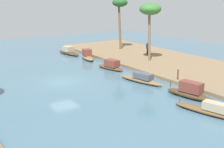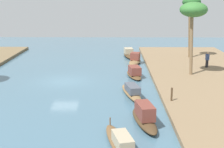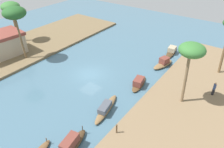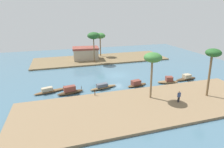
# 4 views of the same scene
# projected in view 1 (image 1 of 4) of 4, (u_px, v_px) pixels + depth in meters

# --- Properties ---
(river_water) EXTENTS (65.09, 65.09, 0.00)m
(river_water) POSITION_uv_depth(u_px,v_px,m) (63.00, 82.00, 29.41)
(river_water) COLOR #476B7F
(river_water) RESTS_ON ground
(riverbank_left) EXTENTS (36.79, 11.38, 0.34)m
(riverbank_left) POSITION_uv_depth(u_px,v_px,m) (168.00, 62.00, 36.98)
(riverbank_left) COLOR #846B4C
(riverbank_left) RESTS_ON ground
(sampan_midstream) EXTENTS (5.14, 2.00, 0.99)m
(sampan_midstream) POSITION_uv_depth(u_px,v_px,m) (141.00, 79.00, 29.05)
(sampan_midstream) COLOR brown
(sampan_midstream) RESTS_ON river_water
(sampan_foreground) EXTENTS (5.40, 2.23, 0.98)m
(sampan_foreground) POSITION_uv_depth(u_px,v_px,m) (210.00, 110.00, 21.29)
(sampan_foreground) COLOR brown
(sampan_foreground) RESTS_ON river_water
(sampan_with_red_awning) EXTENTS (4.08, 2.10, 1.33)m
(sampan_with_red_awning) POSITION_uv_depth(u_px,v_px,m) (87.00, 56.00, 39.57)
(sampan_with_red_awning) COLOR brown
(sampan_with_red_awning) RESTS_ON river_water
(sampan_open_hull) EXTENTS (4.45, 1.85, 1.39)m
(sampan_open_hull) POSITION_uv_depth(u_px,v_px,m) (190.00, 92.00, 24.71)
(sampan_open_hull) COLOR #47331E
(sampan_open_hull) RESTS_ON river_water
(sampan_near_left_bank) EXTENTS (4.03, 1.81, 1.13)m
(sampan_near_left_bank) POSITION_uv_depth(u_px,v_px,m) (111.00, 66.00, 34.26)
(sampan_near_left_bank) COLOR brown
(sampan_near_left_bank) RESTS_ON river_water
(sampan_with_tall_canopy) EXTENTS (4.93, 1.69, 1.14)m
(sampan_with_tall_canopy) POSITION_uv_depth(u_px,v_px,m) (69.00, 52.00, 42.86)
(sampan_with_tall_canopy) COLOR #47331E
(sampan_with_tall_canopy) RESTS_ON river_water
(person_on_near_bank) EXTENTS (0.49, 0.36, 1.68)m
(person_on_near_bank) POSITION_uv_depth(u_px,v_px,m) (148.00, 49.00, 40.86)
(person_on_near_bank) COLOR #232328
(person_on_near_bank) RESTS_ON riverbank_left
(mooring_post) EXTENTS (0.14, 0.14, 1.00)m
(mooring_post) POSITION_uv_depth(u_px,v_px,m) (178.00, 75.00, 28.81)
(mooring_post) COLOR #4C3823
(mooring_post) RESTS_ON riverbank_left
(palm_tree_left_near) EXTENTS (2.61, 2.61, 7.02)m
(palm_tree_left_near) POSITION_uv_depth(u_px,v_px,m) (150.00, 10.00, 35.51)
(palm_tree_left_near) COLOR #7F6647
(palm_tree_left_near) RESTS_ON riverbank_left
(palm_tree_left_far) EXTENTS (2.24, 2.24, 7.45)m
(palm_tree_left_far) POSITION_uv_depth(u_px,v_px,m) (120.00, 5.00, 43.53)
(palm_tree_left_far) COLOR brown
(palm_tree_left_far) RESTS_ON riverbank_left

